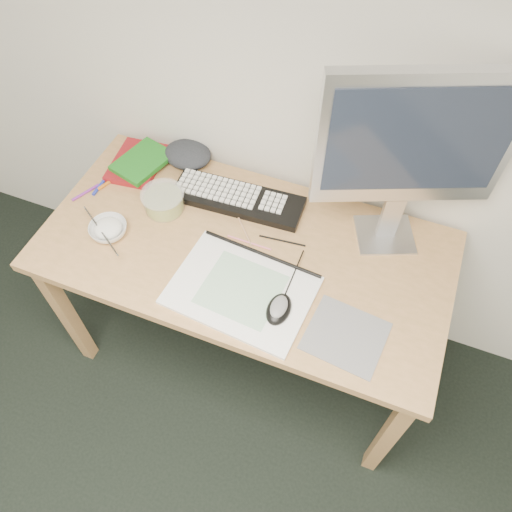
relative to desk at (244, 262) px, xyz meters
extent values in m
plane|color=silver|center=(-0.12, 0.37, 0.63)|extent=(3.60, 0.00, 3.60)
cube|color=tan|center=(-0.65, -0.30, -0.31)|extent=(0.05, 0.05, 0.71)
cube|color=tan|center=(0.65, -0.30, -0.31)|extent=(0.05, 0.05, 0.71)
cube|color=tan|center=(-0.65, 0.30, -0.31)|extent=(0.05, 0.05, 0.71)
cube|color=tan|center=(0.65, 0.30, -0.31)|extent=(0.05, 0.05, 0.71)
cube|color=tan|center=(0.00, 0.00, 0.06)|extent=(1.40, 0.70, 0.03)
cube|color=slate|center=(0.41, -0.19, 0.08)|extent=(0.25, 0.23, 0.00)
cube|color=white|center=(0.06, -0.16, 0.09)|extent=(0.47, 0.35, 0.01)
cube|color=black|center=(-0.10, 0.19, 0.10)|extent=(0.49, 0.18, 0.03)
cube|color=silver|center=(0.43, 0.23, 0.09)|extent=(0.25, 0.23, 0.01)
cube|color=silver|center=(0.43, 0.23, 0.18)|extent=(0.07, 0.04, 0.18)
cube|color=silver|center=(0.43, 0.23, 0.51)|extent=(0.53, 0.25, 0.45)
cube|color=black|center=(0.43, 0.23, 0.52)|extent=(0.47, 0.20, 0.36)
ellipsoid|color=black|center=(0.20, -0.19, 0.11)|extent=(0.07, 0.12, 0.04)
imported|color=silver|center=(-0.46, -0.11, 0.10)|extent=(0.16, 0.16, 0.04)
cylinder|color=silver|center=(-0.47, -0.14, 0.13)|extent=(0.22, 0.15, 0.02)
cylinder|color=gold|center=(-0.33, 0.06, 0.12)|extent=(0.19, 0.19, 0.07)
cube|color=maroon|center=(-0.54, 0.22, 0.09)|extent=(0.20, 0.25, 0.02)
cube|color=#1C711C|center=(-0.51, 0.22, 0.12)|extent=(0.20, 0.24, 0.02)
ellipsoid|color=#26282E|center=(-0.36, 0.31, 0.11)|extent=(0.16, 0.14, 0.06)
cylinder|color=pink|center=(0.01, 0.03, 0.09)|extent=(0.16, 0.01, 0.01)
cylinder|color=tan|center=(-0.04, 0.08, 0.09)|extent=(0.12, 0.13, 0.01)
cylinder|color=black|center=(0.11, 0.08, 0.09)|extent=(0.16, 0.02, 0.01)
cylinder|color=#212FB2|center=(-0.61, 0.09, 0.09)|extent=(0.01, 0.14, 0.01)
cylinder|color=#CA6B17|center=(-0.58, 0.11, 0.09)|extent=(0.06, 0.13, 0.01)
cylinder|color=#7E2896|center=(-0.64, 0.02, 0.09)|extent=(0.06, 0.11, 0.01)
camera|label=1|loc=(0.41, -0.93, 1.45)|focal=35.00mm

